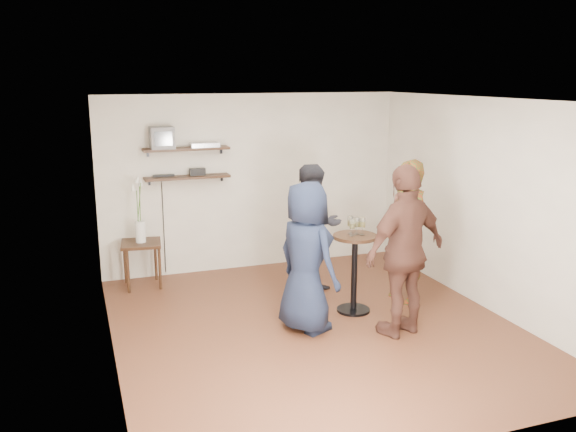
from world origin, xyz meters
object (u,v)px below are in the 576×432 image
object	(u,v)px
dvd_deck	(204,145)
side_table	(141,249)
crt_monitor	(162,138)
person_plaid	(407,231)
radio	(197,172)
drinks_table	(354,263)
person_dark	(314,230)
person_navy	(306,257)
person_brown	(405,251)

from	to	relation	value
dvd_deck	side_table	distance (m)	1.70
crt_monitor	person_plaid	distance (m)	3.54
side_table	person_plaid	world-z (taller)	person_plaid
radio	person_plaid	size ratio (longest dim) A/B	0.12
drinks_table	person_plaid	bearing A→B (deg)	10.66
crt_monitor	drinks_table	xyz separation A→B (m)	(1.97, -2.06, -1.39)
dvd_deck	radio	distance (m)	0.40
person_plaid	person_dark	size ratio (longest dim) A/B	1.05
drinks_table	person_dark	world-z (taller)	person_dark
crt_monitor	person_navy	size ratio (longest dim) A/B	0.19
person_plaid	person_navy	distance (m)	1.62
person_plaid	person_navy	xyz separation A→B (m)	(-1.55, -0.47, -0.05)
dvd_deck	side_table	world-z (taller)	dvd_deck
radio	person_dark	world-z (taller)	person_dark
radio	person_brown	bearing A→B (deg)	-58.79
dvd_deck	drinks_table	xyz separation A→B (m)	(1.38, -2.06, -1.27)
radio	person_brown	distance (m)	3.37
person_dark	crt_monitor	bearing A→B (deg)	128.57
crt_monitor	person_navy	distance (m)	2.91
radio	person_plaid	bearing A→B (deg)	-39.84
dvd_deck	person_dark	world-z (taller)	dvd_deck
person_plaid	person_brown	xyz separation A→B (m)	(-0.57, -0.93, 0.05)
person_dark	person_navy	world-z (taller)	person_dark
radio	drinks_table	xyz separation A→B (m)	(1.49, -2.06, -0.89)
person_dark	side_table	bearing A→B (deg)	138.99
crt_monitor	person_brown	world-z (taller)	crt_monitor
side_table	drinks_table	bearing A→B (deg)	-37.63
person_dark	dvd_deck	bearing A→B (deg)	116.97
dvd_deck	radio	xyz separation A→B (m)	(-0.11, 0.00, -0.38)
person_navy	person_brown	xyz separation A→B (m)	(0.99, -0.47, 0.10)
crt_monitor	dvd_deck	distance (m)	0.60
dvd_deck	person_navy	distance (m)	2.67
side_table	radio	bearing A→B (deg)	16.32
crt_monitor	side_table	xyz separation A→B (m)	(-0.38, -0.25, -1.49)
side_table	person_dark	bearing A→B (deg)	-25.66
dvd_deck	person_brown	xyz separation A→B (m)	(1.61, -2.84, -0.93)
radio	person_plaid	world-z (taller)	person_plaid
side_table	person_plaid	distance (m)	3.58
crt_monitor	person_dark	bearing A→B (deg)	-36.09
crt_monitor	person_plaid	xyz separation A→B (m)	(2.77, -1.91, -1.10)
drinks_table	person_navy	bearing A→B (deg)	-157.34
crt_monitor	person_plaid	bearing A→B (deg)	-34.63
side_table	dvd_deck	bearing A→B (deg)	14.52
crt_monitor	dvd_deck	xyz separation A→B (m)	(0.59, 0.00, -0.12)
side_table	person_brown	distance (m)	3.69
person_plaid	person_navy	bearing A→B (deg)	-84.00
drinks_table	crt_monitor	bearing A→B (deg)	133.64
dvd_deck	person_dark	xyz separation A→B (m)	(1.16, -1.28, -1.03)
dvd_deck	side_table	xyz separation A→B (m)	(-0.97, -0.25, -1.37)
side_table	person_brown	size ratio (longest dim) A/B	0.33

